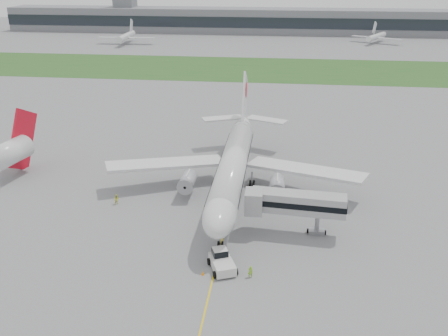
# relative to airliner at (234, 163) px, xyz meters

# --- Properties ---
(ground) EXTENTS (600.00, 600.00, 0.00)m
(ground) POSITION_rel_airliner_xyz_m (0.00, -4.87, -5.66)
(ground) COLOR slate
(ground) RESTS_ON ground
(apron_markings) EXTENTS (70.00, 70.00, 0.04)m
(apron_markings) POSITION_rel_airliner_xyz_m (0.00, -9.87, -5.66)
(apron_markings) COLOR yellow
(apron_markings) RESTS_ON ground
(grass_strip) EXTENTS (600.00, 50.00, 0.02)m
(grass_strip) POSITION_rel_airliner_xyz_m (0.00, 115.13, -5.65)
(grass_strip) COLOR #26531F
(grass_strip) RESTS_ON ground
(terminal_building) EXTENTS (320.00, 22.30, 14.00)m
(terminal_building) POSITION_rel_airliner_xyz_m (0.00, 225.00, 1.34)
(terminal_building) COLOR gray
(terminal_building) RESTS_ON ground
(control_tower) EXTENTS (12.00, 12.00, 56.00)m
(control_tower) POSITION_rel_airliner_xyz_m (-90.00, 227.13, -5.66)
(control_tower) COLOR gray
(control_tower) RESTS_ON ground
(airliner) EXTENTS (48.13, 53.95, 17.88)m
(airliner) POSITION_rel_airliner_xyz_m (0.00, 0.00, 0.00)
(airliner) COLOR silver
(airliner) RESTS_ON ground
(pushback_tug) EXTENTS (4.72, 5.63, 2.53)m
(pushback_tug) POSITION_rel_airliner_xyz_m (0.88, -25.44, -4.49)
(pushback_tug) COLOR silver
(pushback_tug) RESTS_ON ground
(jet_bridge) EXTENTS (15.54, 4.47, 7.11)m
(jet_bridge) POSITION_rel_airliner_xyz_m (10.39, -14.55, -0.40)
(jet_bridge) COLOR gray
(jet_bridge) RESTS_ON ground
(safety_cone_left) EXTENTS (0.44, 0.44, 0.61)m
(safety_cone_left) POSITION_rel_airliner_xyz_m (-1.48, -27.39, -5.36)
(safety_cone_left) COLOR orange
(safety_cone_left) RESTS_ON ground
(safety_cone_right) EXTENTS (0.39, 0.39, 0.54)m
(safety_cone_right) POSITION_rel_airliner_xyz_m (0.85, -23.82, -5.39)
(safety_cone_right) COLOR orange
(safety_cone_right) RESTS_ON ground
(ground_crew_near) EXTENTS (0.68, 0.48, 1.79)m
(ground_crew_near) POSITION_rel_airliner_xyz_m (4.99, -27.10, -4.77)
(ground_crew_near) COLOR #7DC420
(ground_crew_near) RESTS_ON ground
(ground_crew_far) EXTENTS (1.13, 1.12, 1.85)m
(ground_crew_far) POSITION_rel_airliner_xyz_m (-19.83, -7.93, -4.74)
(ground_crew_far) COLOR #C6D022
(ground_crew_far) RESTS_ON ground
(neighbor_aircraft) EXTENTS (6.48, 16.57, 13.37)m
(neighbor_aircraft) POSITION_rel_airliner_xyz_m (-43.94, 1.40, -0.36)
(neighbor_aircraft) COLOR red
(neighbor_aircraft) RESTS_ON ground
(distant_aircraft_left) EXTENTS (30.19, 26.84, 11.24)m
(distant_aircraft_left) POSITION_rel_airliner_xyz_m (-73.35, 172.19, -5.66)
(distant_aircraft_left) COLOR silver
(distant_aircraft_left) RESTS_ON ground
(distant_aircraft_right) EXTENTS (33.83, 32.58, 9.96)m
(distant_aircraft_right) POSITION_rel_airliner_xyz_m (55.57, 190.42, -5.66)
(distant_aircraft_right) COLOR silver
(distant_aircraft_right) RESTS_ON ground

